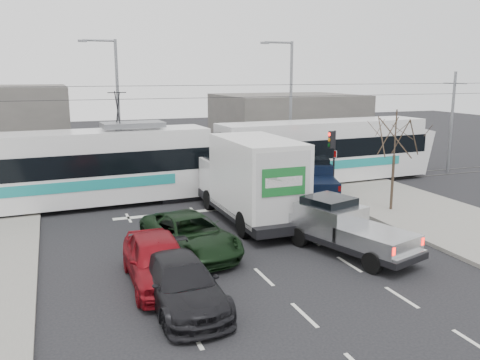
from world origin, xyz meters
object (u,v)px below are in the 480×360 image
object	(u,v)px
street_lamp_near	(288,99)
green_car	(190,235)
dark_car	(182,283)
red_car	(158,260)
street_lamp_far	(115,101)
traffic_signal	(332,149)
tram	(212,158)
navy_pickup	(315,178)
silver_pickup	(342,226)
box_truck	(251,180)
bare_tree	(395,137)

from	to	relation	value
street_lamp_near	green_car	xyz separation A→B (m)	(-10.77, -13.81, -4.36)
dark_car	red_car	bearing A→B (deg)	97.93
street_lamp_near	street_lamp_far	size ratio (longest dim) A/B	1.00
street_lamp_far	traffic_signal	bearing A→B (deg)	-41.72
street_lamp_far	tram	xyz separation A→B (m)	(4.49, -6.56, -3.02)
street_lamp_far	green_car	xyz separation A→B (m)	(0.73, -15.81, -4.36)
tram	navy_pickup	xyz separation A→B (m)	(5.31, -2.66, -1.04)
tram	navy_pickup	bearing A→B (deg)	-29.93
tram	silver_pickup	bearing A→B (deg)	-83.68
dark_car	street_lamp_far	bearing A→B (deg)	85.94
street_lamp_near	tram	xyz separation A→B (m)	(-7.01, -4.56, -3.02)
street_lamp_near	navy_pickup	bearing A→B (deg)	-103.29
box_truck	navy_pickup	bearing A→B (deg)	31.74
traffic_signal	silver_pickup	xyz separation A→B (m)	(-4.29, -8.17, -1.72)
red_car	traffic_signal	bearing A→B (deg)	37.75
street_lamp_near	red_car	size ratio (longest dim) A/B	1.85
street_lamp_near	red_car	bearing A→B (deg)	-127.58
street_lamp_near	green_car	world-z (taller)	street_lamp_near
street_lamp_near	green_car	bearing A→B (deg)	-127.95
navy_pickup	street_lamp_near	bearing A→B (deg)	96.03
traffic_signal	street_lamp_far	bearing A→B (deg)	138.28
red_car	dark_car	world-z (taller)	red_car
street_lamp_near	box_truck	bearing A→B (deg)	-123.30
tram	box_truck	xyz separation A→B (m)	(0.07, -6.00, -0.11)
tram	green_car	size ratio (longest dim) A/B	5.34
street_lamp_far	silver_pickup	bearing A→B (deg)	-70.19
tram	dark_car	size ratio (longest dim) A/B	5.88
red_car	dark_car	distance (m)	1.92
box_truck	navy_pickup	size ratio (longest dim) A/B	1.50
street_lamp_far	box_truck	distance (m)	13.73
silver_pickup	box_truck	bearing A→B (deg)	91.83
silver_pickup	red_car	bearing A→B (deg)	166.96
green_car	dark_car	xyz separation A→B (m)	(-1.41, -4.34, -0.04)
street_lamp_far	green_car	bearing A→B (deg)	-87.36
green_car	silver_pickup	bearing A→B (deg)	-27.26
traffic_signal	bare_tree	bearing A→B (deg)	-74.24
traffic_signal	tram	distance (m)	6.87
street_lamp_far	red_car	distance (m)	18.79
street_lamp_far	navy_pickup	bearing A→B (deg)	-43.28
street_lamp_near	dark_car	bearing A→B (deg)	-123.86
street_lamp_far	dark_car	size ratio (longest dim) A/B	1.83
dark_car	navy_pickup	bearing A→B (deg)	44.10
silver_pickup	box_truck	distance (m)	5.51
green_car	red_car	world-z (taller)	red_car
navy_pickup	bare_tree	bearing A→B (deg)	-45.71
dark_car	traffic_signal	bearing A→B (deg)	41.09
dark_car	green_car	bearing A→B (deg)	69.90
box_truck	green_car	bearing A→B (deg)	-140.51
street_lamp_far	dark_car	bearing A→B (deg)	-91.93
red_car	tram	bearing A→B (deg)	65.68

